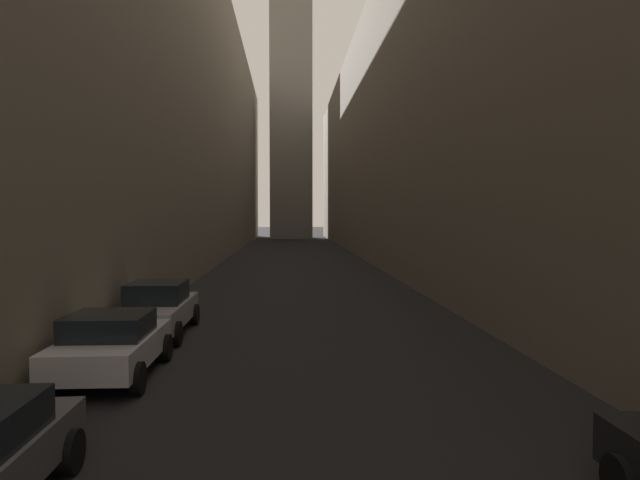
% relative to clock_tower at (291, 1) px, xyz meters
% --- Properties ---
extents(ground_plane, '(264.00, 264.00, 0.00)m').
position_rel_clock_tower_xyz_m(ground_plane, '(0.00, -46.72, -35.77)').
color(ground_plane, black).
extents(building_block_left, '(15.80, 108.00, 22.74)m').
position_rel_clock_tower_xyz_m(building_block_left, '(-13.40, -44.72, -24.40)').
color(building_block_left, '#756B5B').
rests_on(building_block_left, ground).
extents(building_block_right, '(10.46, 108.00, 19.92)m').
position_rel_clock_tower_xyz_m(building_block_right, '(10.73, -44.72, -25.81)').
color(building_block_right, '#756B5B').
rests_on(building_block_right, ground).
extents(clock_tower, '(6.93, 6.93, 69.25)m').
position_rel_clock_tower_xyz_m(clock_tower, '(0.00, 0.00, 0.00)').
color(clock_tower, gray).
rests_on(clock_tower, ground).
extents(parked_car_left_third, '(2.02, 3.95, 1.43)m').
position_rel_clock_tower_xyz_m(parked_car_left_third, '(-4.40, -76.72, -35.03)').
color(parked_car_left_third, silver).
rests_on(parked_car_left_third, ground).
extents(parked_car_left_far, '(1.94, 4.59, 1.57)m').
position_rel_clock_tower_xyz_m(parked_car_left_far, '(-4.40, -72.14, -34.98)').
color(parked_car_left_far, '#B7B7BC').
rests_on(parked_car_left_far, ground).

